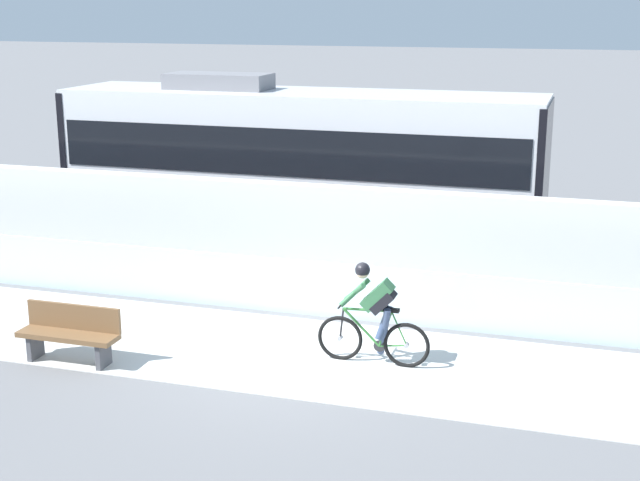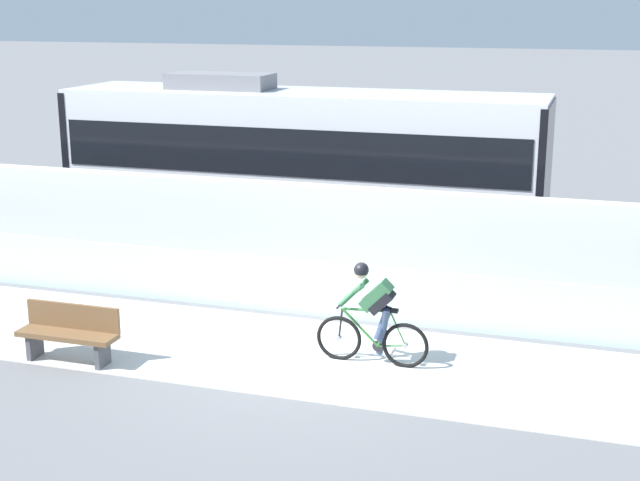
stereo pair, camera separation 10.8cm
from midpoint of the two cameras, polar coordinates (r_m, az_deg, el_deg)
ground_plane at (r=14.39m, az=-1.36°, el=-7.22°), size 200.00×200.00×0.00m
bike_path_deck at (r=14.38m, az=-1.36°, el=-7.20°), size 32.00×3.20×0.01m
glass_parapet at (r=15.87m, az=0.78°, el=-3.15°), size 32.00×0.05×1.00m
concrete_barrier_wall at (r=17.40m, az=2.49°, el=0.15°), size 32.00×0.36×1.99m
tram_rail_near at (r=19.98m, az=4.31°, el=-0.88°), size 32.00×0.08×0.01m
tram_rail_far at (r=21.33m, az=5.19°, el=0.12°), size 32.00×0.08×0.01m
tram at (r=20.82m, az=-1.05°, el=5.14°), size 11.06×2.54×3.81m
cyclist_on_bike at (r=13.78m, az=3.58°, el=-4.78°), size 1.77×0.58×1.61m
bench at (r=14.49m, az=-15.36°, el=-5.58°), size 1.60×0.45×0.89m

